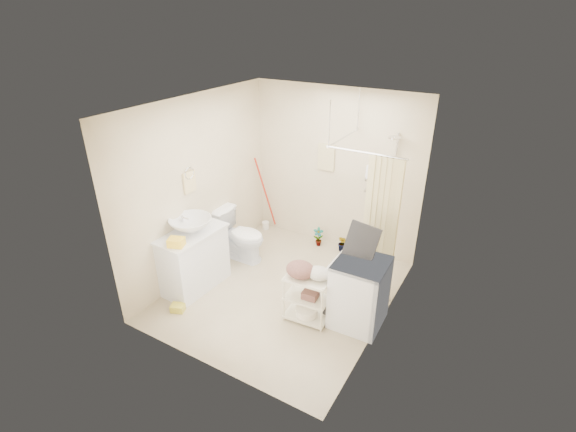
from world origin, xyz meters
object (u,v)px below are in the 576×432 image
object	(u,v)px
vanity	(193,260)
toilet	(241,235)
washing_machine	(359,293)
laundry_rack	(307,295)

from	to	relation	value
vanity	toilet	distance (m)	0.96
washing_machine	laundry_rack	bearing A→B (deg)	-155.43
vanity	toilet	world-z (taller)	vanity
vanity	laundry_rack	bearing A→B (deg)	8.15
toilet	laundry_rack	distance (m)	1.78
vanity	toilet	bearing A→B (deg)	85.57
toilet	washing_machine	bearing A→B (deg)	-103.61
vanity	toilet	size ratio (longest dim) A/B	1.21
washing_machine	laundry_rack	size ratio (longest dim) A/B	1.18
washing_machine	laundry_rack	distance (m)	0.65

